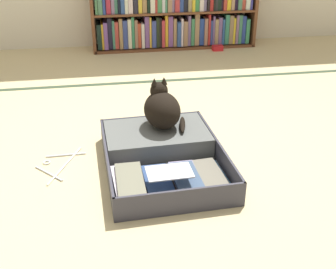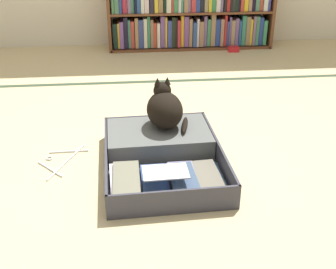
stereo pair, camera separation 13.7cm
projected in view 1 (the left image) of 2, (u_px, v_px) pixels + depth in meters
The scene contains 7 objects.
ground_plane at pixel (143, 164), 2.27m from camera, with size 10.00×10.00×0.00m, color #CCB987.
tatami_border at pixel (125, 83), 3.37m from camera, with size 4.80×0.05×0.00m.
bookshelf at pixel (174, 13), 4.16m from camera, with size 1.61×0.30×0.71m.
open_suitcase at pixel (160, 152), 2.27m from camera, with size 0.62×0.82×0.13m.
black_cat at pixel (162, 109), 2.35m from camera, with size 0.26×0.29×0.27m.
clothes_hanger at pixel (59, 164), 2.26m from camera, with size 0.26×0.36×0.01m.
small_red_pouch at pixel (218, 48), 4.18m from camera, with size 0.10×0.07×0.05m.
Camera 1 is at (-0.19, -1.94, 1.18)m, focal length 45.43 mm.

